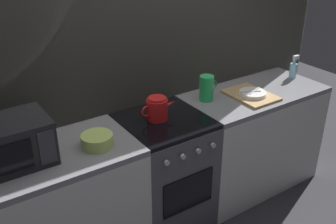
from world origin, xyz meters
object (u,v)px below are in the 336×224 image
(stove_unit, at_px, (165,172))
(pitcher, at_px, (207,88))
(kettle, at_px, (157,108))
(dish_pile, at_px, (251,95))
(spray_bottle, at_px, (293,69))
(microwave, at_px, (9,143))
(mixing_bowl, at_px, (97,140))

(stove_unit, relative_size, pitcher, 4.50)
(stove_unit, bearing_deg, kettle, 133.12)
(dish_pile, bearing_deg, kettle, 173.52)
(dish_pile, relative_size, spray_bottle, 1.97)
(stove_unit, relative_size, microwave, 1.96)
(mixing_bowl, xyz_separation_m, spray_bottle, (1.94, 0.11, 0.04))
(microwave, bearing_deg, spray_bottle, 0.23)
(stove_unit, distance_m, dish_pile, 0.92)
(pitcher, height_order, dish_pile, pitcher)
(mixing_bowl, bearing_deg, pitcher, 9.24)
(pitcher, height_order, spray_bottle, spray_bottle)
(spray_bottle, bearing_deg, microwave, -179.77)
(stove_unit, relative_size, mixing_bowl, 4.50)
(microwave, height_order, mixing_bowl, microwave)
(kettle, distance_m, spray_bottle, 1.43)
(stove_unit, distance_m, spray_bottle, 1.49)
(microwave, xyz_separation_m, spray_bottle, (2.43, 0.01, -0.06))
(stove_unit, xyz_separation_m, kettle, (-0.04, 0.04, 0.53))
(kettle, distance_m, mixing_bowl, 0.52)
(pitcher, xyz_separation_m, spray_bottle, (0.94, -0.05, -0.02))
(pitcher, bearing_deg, kettle, -173.29)
(microwave, distance_m, pitcher, 1.50)
(kettle, xyz_separation_m, mixing_bowl, (-0.51, -0.11, -0.04))
(microwave, bearing_deg, dish_pile, -2.78)
(kettle, bearing_deg, microwave, -179.70)
(mixing_bowl, distance_m, spray_bottle, 1.95)
(microwave, bearing_deg, kettle, 0.30)
(kettle, distance_m, pitcher, 0.49)
(microwave, xyz_separation_m, dish_pile, (1.83, -0.09, -0.12))
(stove_unit, bearing_deg, spray_bottle, 1.74)
(dish_pile, xyz_separation_m, spray_bottle, (0.60, 0.10, 0.06))
(microwave, bearing_deg, mixing_bowl, -11.49)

